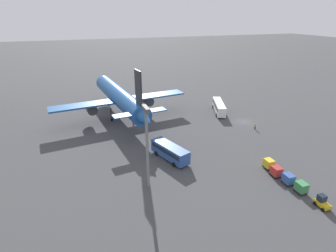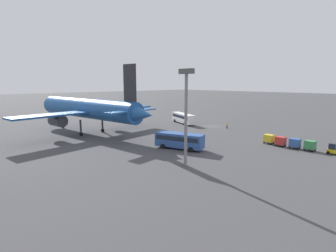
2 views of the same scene
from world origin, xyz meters
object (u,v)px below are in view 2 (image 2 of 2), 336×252
at_px(worker_person, 227,126).
at_px(cargo_cart_blue, 295,143).
at_px(airplane, 88,109).
at_px(shuttle_bus_near, 183,118).
at_px(shuttle_bus_far, 179,140).
at_px(cargo_cart_yellow, 269,139).
at_px(baggage_tug, 334,150).
at_px(cargo_cart_red, 281,141).
at_px(cargo_cart_green, 310,145).

distance_m(worker_person, cargo_cart_blue, 25.51).
distance_m(airplane, shuttle_bus_near, 31.69).
xyz_separation_m(shuttle_bus_far, cargo_cart_blue, (-16.29, -17.61, -0.76)).
height_order(shuttle_bus_near, cargo_cart_yellow, shuttle_bus_near).
bearing_deg(shuttle_bus_far, cargo_cart_yellow, -140.05).
relative_size(baggage_tug, worker_person, 1.42).
distance_m(shuttle_bus_far, cargo_cart_blue, 24.00).
bearing_deg(cargo_cart_red, shuttle_bus_near, -12.43).
bearing_deg(shuttle_bus_near, worker_person, -149.55).
bearing_deg(worker_person, cargo_cart_blue, 156.60).
relative_size(shuttle_bus_near, cargo_cart_yellow, 6.23).
relative_size(shuttle_bus_far, cargo_cart_blue, 5.08).
height_order(airplane, shuttle_bus_far, airplane).
height_order(cargo_cart_blue, cargo_cart_red, same).
bearing_deg(shuttle_bus_near, shuttle_bus_far, 153.18).
relative_size(worker_person, cargo_cart_blue, 0.84).
relative_size(cargo_cart_green, cargo_cart_yellow, 1.00).
bearing_deg(cargo_cart_yellow, cargo_cart_green, -179.42).
bearing_deg(cargo_cart_red, cargo_cart_blue, -172.66).
relative_size(shuttle_bus_far, cargo_cart_yellow, 5.08).
height_order(baggage_tug, cargo_cart_green, baggage_tug).
distance_m(airplane, cargo_cart_yellow, 45.85).
height_order(worker_person, cargo_cart_red, cargo_cart_red).
distance_m(worker_person, cargo_cart_green, 28.04).
bearing_deg(cargo_cart_green, baggage_tug, -174.44).
bearing_deg(shuttle_bus_near, airplane, 100.59).
distance_m(shuttle_bus_near, shuttle_bus_far, 33.90).
bearing_deg(worker_person, shuttle_bus_near, 9.25).
relative_size(baggage_tug, cargo_cart_green, 1.20).
relative_size(airplane, baggage_tug, 19.14).
bearing_deg(cargo_cart_red, cargo_cart_yellow, -10.65).
xyz_separation_m(shuttle_bus_far, baggage_tug, (-23.22, -18.26, -1.01)).
relative_size(airplane, cargo_cart_yellow, 22.98).
bearing_deg(shuttle_bus_far, cargo_cart_green, -156.16).
xyz_separation_m(shuttle_bus_far, worker_person, (7.12, -27.74, -1.09)).
xyz_separation_m(baggage_tug, cargo_cart_red, (9.77, 1.02, 0.25)).
bearing_deg(baggage_tug, cargo_cart_yellow, 5.62).
distance_m(shuttle_bus_far, worker_person, 28.66).
bearing_deg(cargo_cart_yellow, cargo_cart_blue, 178.30).
relative_size(shuttle_bus_far, worker_person, 6.01).
distance_m(shuttle_bus_near, cargo_cart_yellow, 34.12).
relative_size(airplane, worker_person, 27.20).
bearing_deg(worker_person, baggage_tug, 162.66).
distance_m(baggage_tug, cargo_cart_blue, 6.97).
height_order(shuttle_bus_far, baggage_tug, shuttle_bus_far).
height_order(shuttle_bus_near, worker_person, shuttle_bus_near).
bearing_deg(worker_person, shuttle_bus_far, 104.40).
xyz_separation_m(worker_person, cargo_cart_red, (-20.57, 10.49, 0.32)).
relative_size(shuttle_bus_near, cargo_cart_red, 6.23).
height_order(baggage_tug, cargo_cart_yellow, baggage_tug).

